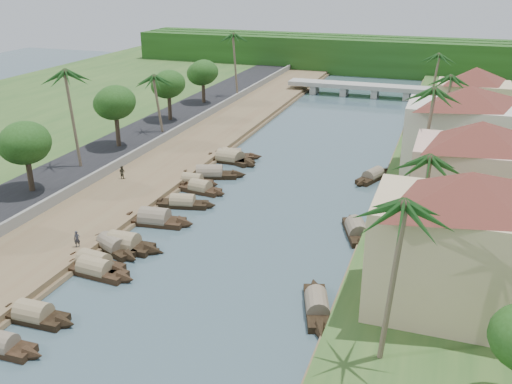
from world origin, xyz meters
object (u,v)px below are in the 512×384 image
(building_near, at_px, (462,242))
(sampan_1, at_px, (34,315))
(bridge, at_px, (360,87))
(person_near, at_px, (77,239))

(building_near, height_order, sampan_1, building_near)
(bridge, distance_m, person_near, 75.08)
(sampan_1, bearing_deg, building_near, 17.78)
(bridge, bearing_deg, building_near, -75.61)
(bridge, height_order, sampan_1, bridge)
(sampan_1, bearing_deg, bridge, 82.73)
(building_near, height_order, person_near, building_near)
(bridge, relative_size, sampan_1, 3.97)
(bridge, xyz_separation_m, sampan_1, (-9.29, -83.58, -1.31))
(building_near, bearing_deg, bridge, 104.39)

